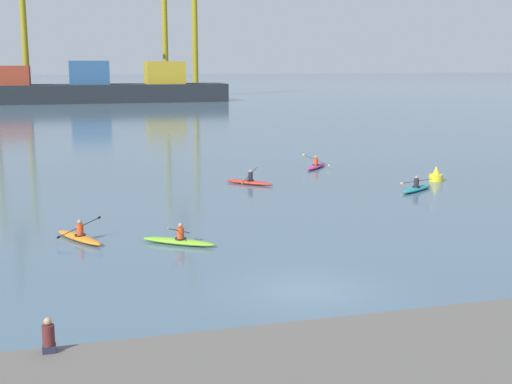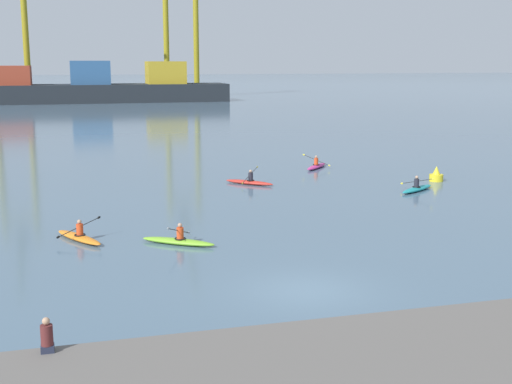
% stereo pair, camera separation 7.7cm
% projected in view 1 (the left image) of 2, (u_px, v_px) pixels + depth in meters
% --- Properties ---
extents(ground_plane, '(800.00, 800.00, 0.00)m').
position_uv_depth(ground_plane, '(307.00, 291.00, 23.16)').
color(ground_plane, slate).
extents(container_barge, '(52.56, 9.49, 7.89)m').
position_uv_depth(container_barge, '(91.00, 88.00, 129.74)').
color(container_barge, '#1E2328').
rests_on(container_barge, ground).
extents(gantry_crane_west, '(7.45, 17.01, 36.73)m').
position_uv_depth(gantry_crane_west, '(5.00, 5.00, 129.89)').
color(gantry_crane_west, olive).
rests_on(gantry_crane_west, ground).
extents(gantry_crane_west_mid, '(7.79, 19.10, 41.17)m').
position_uv_depth(gantry_crane_west_mid, '(180.00, 8.00, 145.86)').
color(gantry_crane_west_mid, olive).
rests_on(gantry_crane_west_mid, ground).
extents(channel_buoy, '(0.90, 0.90, 1.00)m').
position_uv_depth(channel_buoy, '(436.00, 176.00, 44.39)').
color(channel_buoy, yellow).
rests_on(channel_buoy, ground).
extents(kayak_magenta, '(2.68, 2.97, 1.02)m').
position_uv_depth(kayak_magenta, '(316.00, 166.00, 49.80)').
color(kayak_magenta, '#C13384').
rests_on(kayak_magenta, ground).
extents(kayak_teal, '(3.17, 2.38, 0.95)m').
position_uv_depth(kayak_teal, '(417.00, 188.00, 41.02)').
color(kayak_teal, teal).
rests_on(kayak_teal, ground).
extents(kayak_lime, '(3.13, 2.45, 1.02)m').
position_uv_depth(kayak_lime, '(179.00, 241.00, 29.01)').
color(kayak_lime, '#7ABC2D').
rests_on(kayak_lime, ground).
extents(kayak_orange, '(2.20, 3.25, 0.95)m').
position_uv_depth(kayak_orange, '(79.00, 237.00, 29.66)').
color(kayak_orange, orange).
rests_on(kayak_orange, ground).
extents(kayak_red, '(2.88, 2.78, 1.07)m').
position_uv_depth(kayak_red, '(249.00, 182.00, 43.23)').
color(kayak_red, red).
rests_on(kayak_red, ground).
extents(seated_onlooker, '(0.32, 0.30, 0.90)m').
position_uv_depth(seated_onlooker, '(49.00, 337.00, 16.55)').
color(seated_onlooker, '#23283D').
rests_on(seated_onlooker, stone_quay).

